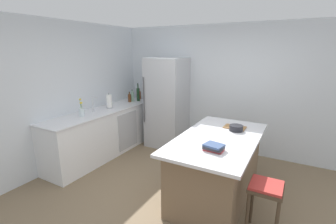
{
  "coord_description": "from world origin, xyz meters",
  "views": [
    {
      "loc": [
        1.29,
        -2.63,
        2.09
      ],
      "look_at": [
        -0.75,
        1.03,
        1.0
      ],
      "focal_mm": 25.57,
      "sensor_mm": 36.0,
      "label": 1
    }
  ],
  "objects_px": {
    "bar_stool": "(265,194)",
    "gin_bottle": "(132,97)",
    "flower_vase": "(82,111)",
    "wine_bottle": "(138,94)",
    "vinegar_bottle": "(140,95)",
    "cookbook_stack": "(214,147)",
    "kitchen_island": "(217,166)",
    "cutting_board": "(235,127)",
    "paper_towel_roll": "(109,101)",
    "mixing_bowl": "(236,128)",
    "sink_faucet": "(93,104)",
    "refrigerator": "(167,103)",
    "olive_oil_bottle": "(138,94)",
    "syrup_bottle": "(130,98)"
  },
  "relations": [
    {
      "from": "cookbook_stack",
      "to": "mixing_bowl",
      "type": "height_order",
      "value": "mixing_bowl"
    },
    {
      "from": "vinegar_bottle",
      "to": "wine_bottle",
      "type": "distance_m",
      "value": 0.21
    },
    {
      "from": "paper_towel_roll",
      "to": "vinegar_bottle",
      "type": "relative_size",
      "value": 1.25
    },
    {
      "from": "cutting_board",
      "to": "cookbook_stack",
      "type": "bearing_deg",
      "value": -90.35
    },
    {
      "from": "wine_bottle",
      "to": "kitchen_island",
      "type": "bearing_deg",
      "value": -29.85
    },
    {
      "from": "bar_stool",
      "to": "gin_bottle",
      "type": "height_order",
      "value": "gin_bottle"
    },
    {
      "from": "olive_oil_bottle",
      "to": "cookbook_stack",
      "type": "distance_m",
      "value": 3.18
    },
    {
      "from": "kitchen_island",
      "to": "cookbook_stack",
      "type": "relative_size",
      "value": 7.61
    },
    {
      "from": "flower_vase",
      "to": "paper_towel_roll",
      "type": "xyz_separation_m",
      "value": [
        -0.02,
        0.73,
        0.04
      ]
    },
    {
      "from": "mixing_bowl",
      "to": "flower_vase",
      "type": "bearing_deg",
      "value": -166.59
    },
    {
      "from": "refrigerator",
      "to": "sink_faucet",
      "type": "height_order",
      "value": "refrigerator"
    },
    {
      "from": "sink_faucet",
      "to": "paper_towel_roll",
      "type": "xyz_separation_m",
      "value": [
        0.04,
        0.4,
        -0.02
      ]
    },
    {
      "from": "paper_towel_roll",
      "to": "cookbook_stack",
      "type": "bearing_deg",
      "value": -20.98
    },
    {
      "from": "wine_bottle",
      "to": "cookbook_stack",
      "type": "relative_size",
      "value": 1.63
    },
    {
      "from": "kitchen_island",
      "to": "sink_faucet",
      "type": "distance_m",
      "value": 2.59
    },
    {
      "from": "vinegar_bottle",
      "to": "gin_bottle",
      "type": "bearing_deg",
      "value": -90.93
    },
    {
      "from": "vinegar_bottle",
      "to": "cookbook_stack",
      "type": "xyz_separation_m",
      "value": [
        2.54,
        -2.02,
        -0.08
      ]
    },
    {
      "from": "bar_stool",
      "to": "gin_bottle",
      "type": "bearing_deg",
      "value": 150.83
    },
    {
      "from": "kitchen_island",
      "to": "paper_towel_roll",
      "type": "height_order",
      "value": "paper_towel_roll"
    },
    {
      "from": "refrigerator",
      "to": "gin_bottle",
      "type": "xyz_separation_m",
      "value": [
        -0.85,
        -0.12,
        0.08
      ]
    },
    {
      "from": "mixing_bowl",
      "to": "cutting_board",
      "type": "height_order",
      "value": "mixing_bowl"
    },
    {
      "from": "sink_faucet",
      "to": "cutting_board",
      "type": "height_order",
      "value": "sink_faucet"
    },
    {
      "from": "kitchen_island",
      "to": "gin_bottle",
      "type": "xyz_separation_m",
      "value": [
        -2.46,
        1.26,
        0.58
      ]
    },
    {
      "from": "vinegar_bottle",
      "to": "paper_towel_roll",
      "type": "bearing_deg",
      "value": -90.8
    },
    {
      "from": "paper_towel_roll",
      "to": "mixing_bowl",
      "type": "bearing_deg",
      "value": -2.52
    },
    {
      "from": "vinegar_bottle",
      "to": "cutting_board",
      "type": "xyz_separation_m",
      "value": [
        2.55,
        -1.02,
        -0.11
      ]
    },
    {
      "from": "bar_stool",
      "to": "olive_oil_bottle",
      "type": "bearing_deg",
      "value": 147.92
    },
    {
      "from": "wine_bottle",
      "to": "cookbook_stack",
      "type": "distance_m",
      "value": 3.07
    },
    {
      "from": "olive_oil_bottle",
      "to": "wine_bottle",
      "type": "height_order",
      "value": "wine_bottle"
    },
    {
      "from": "sink_faucet",
      "to": "vinegar_bottle",
      "type": "height_order",
      "value": "sink_faucet"
    },
    {
      "from": "sink_faucet",
      "to": "flower_vase",
      "type": "relative_size",
      "value": 0.92
    },
    {
      "from": "wine_bottle",
      "to": "cutting_board",
      "type": "bearing_deg",
      "value": -18.9
    },
    {
      "from": "wine_bottle",
      "to": "vinegar_bottle",
      "type": "bearing_deg",
      "value": 116.38
    },
    {
      "from": "refrigerator",
      "to": "cookbook_stack",
      "type": "bearing_deg",
      "value": -47.66
    },
    {
      "from": "bar_stool",
      "to": "vinegar_bottle",
      "type": "bearing_deg",
      "value": 147.1
    },
    {
      "from": "cutting_board",
      "to": "mixing_bowl",
      "type": "bearing_deg",
      "value": -68.78
    },
    {
      "from": "flower_vase",
      "to": "paper_towel_roll",
      "type": "height_order",
      "value": "flower_vase"
    },
    {
      "from": "flower_vase",
      "to": "wine_bottle",
      "type": "distance_m",
      "value": 1.59
    },
    {
      "from": "kitchen_island",
      "to": "cutting_board",
      "type": "bearing_deg",
      "value": 79.71
    },
    {
      "from": "bar_stool",
      "to": "sink_faucet",
      "type": "xyz_separation_m",
      "value": [
        -3.22,
        0.62,
        0.55
      ]
    },
    {
      "from": "paper_towel_roll",
      "to": "cookbook_stack",
      "type": "distance_m",
      "value": 2.74
    },
    {
      "from": "refrigerator",
      "to": "olive_oil_bottle",
      "type": "bearing_deg",
      "value": 174.57
    },
    {
      "from": "wine_bottle",
      "to": "mixing_bowl",
      "type": "relative_size",
      "value": 2.02
    },
    {
      "from": "vinegar_bottle",
      "to": "wine_bottle",
      "type": "height_order",
      "value": "wine_bottle"
    },
    {
      "from": "vinegar_bottle",
      "to": "cutting_board",
      "type": "height_order",
      "value": "vinegar_bottle"
    },
    {
      "from": "sink_faucet",
      "to": "flower_vase",
      "type": "xyz_separation_m",
      "value": [
        0.06,
        -0.34,
        -0.06
      ]
    },
    {
      "from": "paper_towel_roll",
      "to": "cutting_board",
      "type": "bearing_deg",
      "value": 0.33
    },
    {
      "from": "syrup_bottle",
      "to": "cutting_board",
      "type": "height_order",
      "value": "syrup_bottle"
    },
    {
      "from": "olive_oil_bottle",
      "to": "cookbook_stack",
      "type": "bearing_deg",
      "value": -37.6
    },
    {
      "from": "kitchen_island",
      "to": "wine_bottle",
      "type": "distance_m",
      "value": 2.8
    }
  ]
}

